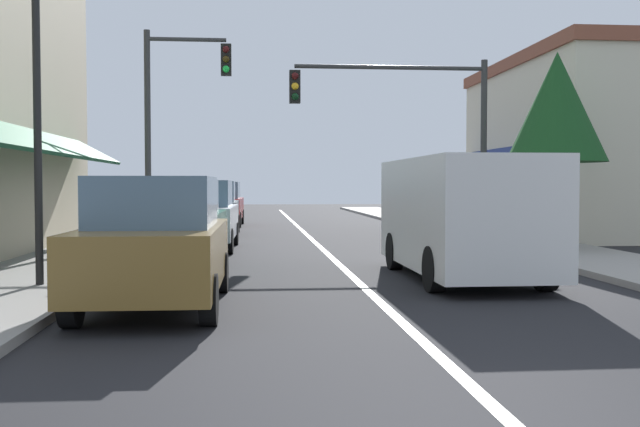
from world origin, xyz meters
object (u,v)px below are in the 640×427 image
Objects in this scene: street_lamp_left_near at (37,75)px; traffic_signal_mast_arm at (413,115)px; parked_car_nearest_left at (156,243)px; tree_right_near at (557,108)px; traffic_signal_left_corner at (173,105)px; parked_car_second_left at (176,225)px; parked_car_third_left at (201,215)px; van_in_lane at (461,214)px; parked_car_distant_left at (220,204)px; parked_car_far_left at (211,209)px.

traffic_signal_mast_arm is at bearing 48.49° from street_lamp_left_near.
tree_right_near is at bearing 40.95° from parked_car_nearest_left.
parked_car_nearest_left is 0.67× the size of traffic_signal_left_corner.
parked_car_second_left is 0.73× the size of traffic_signal_mast_arm.
parked_car_second_left is 4.61m from parked_car_third_left.
van_in_lane is 0.85× the size of traffic_signal_left_corner.
traffic_signal_left_corner is 10.55m from tree_right_near.
street_lamp_left_near is at bearing -151.87° from tree_right_near.
van_in_lane is at bearing -72.28° from parked_car_distant_left.
tree_right_near is at bearing -38.23° from parked_car_far_left.
traffic_signal_mast_arm is (5.82, -9.31, 2.74)m from parked_car_distant_left.
traffic_signal_left_corner is at bearing 95.48° from parked_car_nearest_left.
parked_car_third_left is 9.24m from tree_right_near.
street_lamp_left_near reaches higher than parked_car_far_left.
parked_car_far_left is 11.46m from tree_right_near.
tree_right_near is at bearing 28.13° from street_lamp_left_near.
parked_car_second_left is at bearing 93.14° from parked_car_nearest_left.
parked_car_second_left is at bearing -161.31° from tree_right_near.
parked_car_nearest_left is 4.36m from parked_car_second_left.
traffic_signal_mast_arm reaches higher than parked_car_nearest_left.
parked_car_third_left is at bearing 89.29° from parked_car_second_left.
traffic_signal_left_corner is (-0.97, 11.59, 3.07)m from parked_car_nearest_left.
parked_car_distant_left is 0.73× the size of traffic_signal_mast_arm.
parked_car_distant_left is (0.18, 15.43, 0.00)m from parked_car_second_left.
parked_car_third_left is at bearing 90.88° from parked_car_nearest_left.
parked_car_far_left is at bearing 71.26° from traffic_signal_left_corner.
street_lamp_left_near reaches higher than tree_right_near.
parked_car_distant_left is 18.41m from street_lamp_left_near.
van_in_lane is 6.47m from tree_right_near.
traffic_signal_left_corner is at bearing 84.14° from street_lamp_left_near.
traffic_signal_left_corner is at bearing 111.18° from parked_car_third_left.
parked_car_nearest_left is 1.00× the size of parked_car_second_left.
parked_car_nearest_left and parked_car_third_left have the same top height.
parked_car_far_left is at bearing 81.29° from street_lamp_left_near.
traffic_signal_mast_arm reaches higher than parked_car_far_left.
parked_car_third_left is at bearing -88.55° from parked_car_distant_left.
parked_car_third_left is 1.00× the size of parked_car_distant_left.
parked_car_second_left is 1.01× the size of parked_car_far_left.
parked_car_far_left is (-0.05, 14.29, 0.00)m from parked_car_nearest_left.
traffic_signal_left_corner reaches higher than parked_car_third_left.
traffic_signal_mast_arm is (5.85, 1.51, 2.74)m from parked_car_third_left.
traffic_signal_mast_arm is 6.89m from traffic_signal_left_corner.
van_in_lane is at bearing -66.51° from parked_car_far_left.
parked_car_third_left is 0.83× the size of street_lamp_left_near.
traffic_signal_left_corner is at bearing 97.42° from parked_car_second_left.
van_in_lane is at bearing -17.25° from parked_car_second_left.
parked_car_distant_left is at bearing 122.02° from traffic_signal_mast_arm.
van_in_lane is (4.96, 2.63, 0.27)m from parked_car_nearest_left.
tree_right_near reaches higher than parked_car_distant_left.
parked_car_third_left is 7.96m from street_lamp_left_near.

